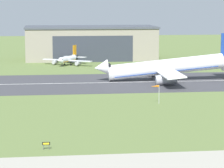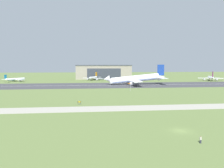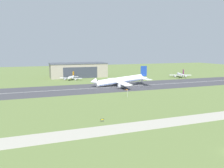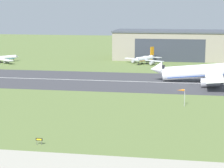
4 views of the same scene
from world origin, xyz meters
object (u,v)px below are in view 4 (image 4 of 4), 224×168
object	(u,v)px
airplane_parked_west	(144,59)
windsock_pole	(181,91)
runway_sign	(39,140)
airplane_landing	(217,71)

from	to	relation	value
airplane_parked_west	windsock_pole	xyz separation A→B (m)	(20.50, -95.37, 2.05)
airplane_parked_west	runway_sign	xyz separation A→B (m)	(-9.04, -138.02, -1.56)
runway_sign	airplane_parked_west	bearing A→B (deg)	86.25
airplane_landing	runway_sign	distance (m)	96.04
runway_sign	airplane_landing	bearing A→B (deg)	63.73
airplane_parked_west	runway_sign	bearing A→B (deg)	-93.75
windsock_pole	runway_sign	world-z (taller)	windsock_pole
airplane_landing	windsock_pole	bearing A→B (deg)	-106.60
airplane_parked_west	windsock_pole	bearing A→B (deg)	-77.87
runway_sign	windsock_pole	bearing A→B (deg)	55.29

